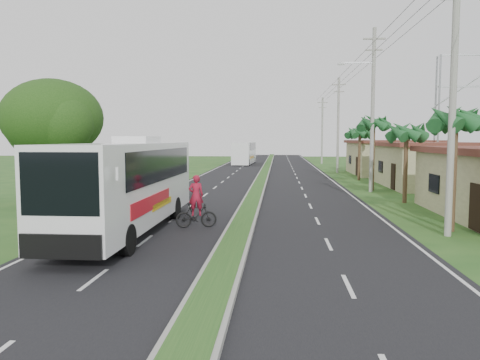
{
  "coord_description": "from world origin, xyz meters",
  "views": [
    {
      "loc": [
        1.62,
        -17.37,
        3.93
      ],
      "look_at": [
        -0.38,
        6.84,
        1.8
      ],
      "focal_mm": 35.0,
      "sensor_mm": 36.0,
      "label": 1
    }
  ],
  "objects": [
    {
      "name": "utility_pole_c",
      "position": [
        8.5,
        38.0,
        5.67
      ],
      "size": [
        1.6,
        0.28,
        11.0
      ],
      "color": "gray",
      "rests_on": "ground"
    },
    {
      "name": "palm_verge_b",
      "position": [
        9.4,
        12.0,
        4.36
      ],
      "size": [
        2.4,
        2.4,
        5.05
      ],
      "color": "#473321",
      "rests_on": "ground"
    },
    {
      "name": "coach_bus_main",
      "position": [
        -4.61,
        1.77,
        2.23
      ],
      "size": [
        2.71,
        12.54,
        4.05
      ],
      "rotation": [
        0.0,
        0.0,
        -0.0
      ],
      "color": "white",
      "rests_on": "ground"
    },
    {
      "name": "utility_pole_d",
      "position": [
        8.5,
        58.0,
        5.42
      ],
      "size": [
        1.6,
        0.28,
        10.5
      ],
      "color": "gray",
      "rests_on": "ground"
    },
    {
      "name": "shop_far",
      "position": [
        14.0,
        36.0,
        1.93
      ],
      "size": [
        8.6,
        11.6,
        3.82
      ],
      "color": "tan",
      "rests_on": "ground"
    },
    {
      "name": "palm_verge_c",
      "position": [
        8.8,
        19.0,
        5.12
      ],
      "size": [
        2.4,
        2.4,
        5.85
      ],
      "color": "#473321",
      "rests_on": "ground"
    },
    {
      "name": "utility_pole_b",
      "position": [
        8.47,
        18.0,
        6.26
      ],
      "size": [
        3.2,
        0.28,
        12.0
      ],
      "color": "gray",
      "rests_on": "ground"
    },
    {
      "name": "lane_edge_left",
      "position": [
        -6.7,
        20.0,
        0.0
      ],
      "size": [
        0.12,
        160.0,
        0.01
      ],
      "primitive_type": "cube",
      "color": "silver",
      "rests_on": "ground"
    },
    {
      "name": "lane_edge_right",
      "position": [
        6.7,
        20.0,
        0.0
      ],
      "size": [
        0.12,
        160.0,
        0.01
      ],
      "primitive_type": "cube",
      "color": "silver",
      "rests_on": "ground"
    },
    {
      "name": "shop_mid",
      "position": [
        14.0,
        22.0,
        1.86
      ],
      "size": [
        7.6,
        10.6,
        3.67
      ],
      "color": "tan",
      "rests_on": "ground"
    },
    {
      "name": "motorcyclist",
      "position": [
        -2.0,
        2.87,
        0.85
      ],
      "size": [
        1.89,
        0.95,
        2.36
      ],
      "rotation": [
        0.0,
        0.0,
        0.25
      ],
      "color": "black",
      "rests_on": "ground"
    },
    {
      "name": "shade_tree",
      "position": [
        -12.11,
        10.02,
        5.03
      ],
      "size": [
        6.3,
        6.0,
        7.54
      ],
      "color": "#473321",
      "rests_on": "ground"
    },
    {
      "name": "palm_verge_d",
      "position": [
        9.3,
        28.0,
        4.55
      ],
      "size": [
        2.4,
        2.4,
        5.25
      ],
      "color": "#473321",
      "rests_on": "ground"
    },
    {
      "name": "ground",
      "position": [
        0.0,
        0.0,
        0.0
      ],
      "size": [
        180.0,
        180.0,
        0.0
      ],
      "primitive_type": "plane",
      "color": "#214C1C",
      "rests_on": "ground"
    },
    {
      "name": "utility_pole_a",
      "position": [
        8.5,
        2.0,
        5.67
      ],
      "size": [
        1.6,
        0.28,
        11.0
      ],
      "color": "gray",
      "rests_on": "ground"
    },
    {
      "name": "coach_bus_far",
      "position": [
        -3.71,
        55.82,
        1.96
      ],
      "size": [
        3.03,
        11.93,
        3.45
      ],
      "rotation": [
        0.0,
        0.0,
        -0.04
      ],
      "color": "white",
      "rests_on": "ground"
    },
    {
      "name": "median_strip",
      "position": [
        0.0,
        20.0,
        0.1
      ],
      "size": [
        1.2,
        160.0,
        0.18
      ],
      "color": "gray",
      "rests_on": "ground"
    },
    {
      "name": "road_asphalt",
      "position": [
        0.0,
        20.0,
        0.01
      ],
      "size": [
        14.0,
        160.0,
        0.02
      ],
      "primitive_type": "cube",
      "color": "black",
      "rests_on": "ground"
    },
    {
      "name": "palm_verge_a",
      "position": [
        9.0,
        3.0,
        4.74
      ],
      "size": [
        2.4,
        2.4,
        5.45
      ],
      "color": "#473321",
      "rests_on": "ground"
    }
  ]
}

